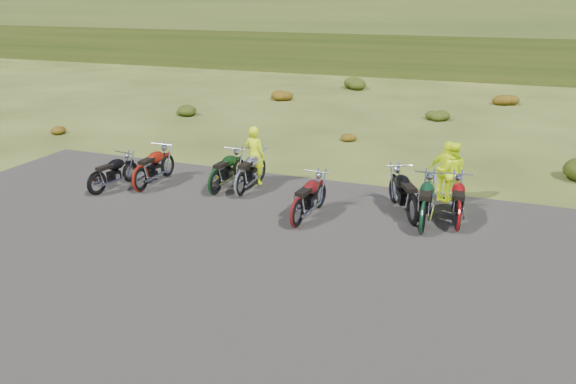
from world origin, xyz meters
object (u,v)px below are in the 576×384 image
at_px(motorcycle_7, 421,235).
at_px(person_middle, 254,156).
at_px(motorcycle_3, 241,198).
at_px(motorcycle_0, 98,196).

height_order(motorcycle_7, person_middle, person_middle).
bearing_deg(motorcycle_3, motorcycle_7, -100.19).
bearing_deg(motorcycle_0, person_middle, -47.05).
bearing_deg(motorcycle_3, motorcycle_0, 107.06).
xyz_separation_m(motorcycle_7, person_middle, (-5.41, 2.07, 0.91)).
xyz_separation_m(motorcycle_3, motorcycle_7, (5.30, -0.80, 0.00)).
relative_size(motorcycle_0, person_middle, 1.11).
bearing_deg(motorcycle_0, motorcycle_3, -62.36).
xyz_separation_m(motorcycle_0, motorcycle_3, (3.99, 1.35, 0.00)).
distance_m(motorcycle_0, motorcycle_7, 9.31).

